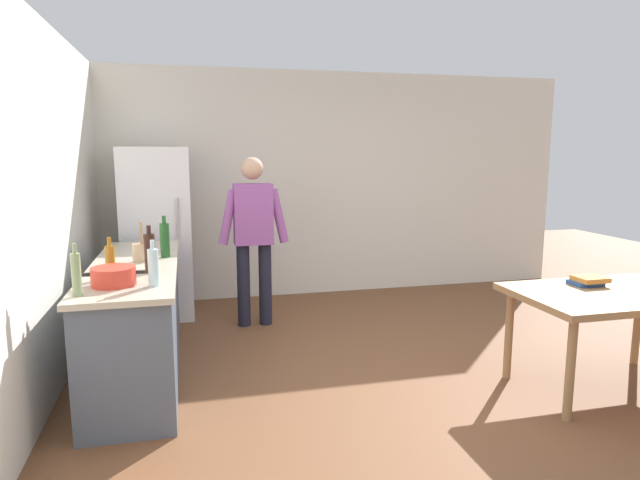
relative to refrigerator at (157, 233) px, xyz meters
name	(u,v)px	position (x,y,z in m)	size (l,w,h in m)	color
ground_plane	(414,391)	(1.90, -2.40, -0.90)	(14.00, 14.00, 0.00)	brown
wall_back	(318,185)	(1.90, 0.60, 0.45)	(6.40, 0.12, 2.70)	silver
wall_left	(20,217)	(-0.70, -2.20, 0.45)	(0.12, 5.60, 2.70)	silver
kitchen_counter	(137,320)	(-0.10, -1.60, -0.45)	(0.64, 2.20, 0.90)	#4C5666
refrigerator	(157,233)	(0.00, 0.00, 0.00)	(0.70, 0.67, 1.80)	white
person	(253,230)	(0.95, -0.55, 0.08)	(0.70, 0.22, 1.70)	#1E1E2D
dining_table	(612,301)	(3.30, -2.70, -0.23)	(1.40, 0.90, 0.75)	#9E754C
cooking_pot	(114,276)	(-0.16, -2.28, 0.06)	(0.40, 0.28, 0.12)	red
utensil_jar	(140,252)	(-0.06, -1.52, 0.08)	(0.11, 0.11, 0.32)	tan
bottle_wine_dark	(150,253)	(0.04, -1.95, 0.15)	(0.08, 0.08, 0.34)	black
bottle_oil_amber	(110,261)	(-0.21, -2.04, 0.12)	(0.06, 0.06, 0.28)	#996619
bottle_wine_green	(165,240)	(0.13, -1.38, 0.15)	(0.08, 0.08, 0.34)	#1E5123
bottle_water_clear	(153,267)	(0.09, -2.36, 0.13)	(0.07, 0.07, 0.30)	silver
bottle_vinegar_tall	(76,274)	(-0.34, -2.51, 0.14)	(0.06, 0.06, 0.32)	gray
book_stack	(588,281)	(3.25, -2.50, -0.11)	(0.24, 0.20, 0.07)	#284C8E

